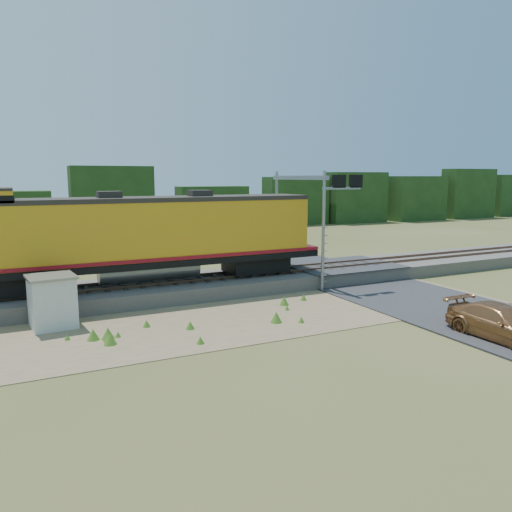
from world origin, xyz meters
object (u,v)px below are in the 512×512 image
signal_gantry (309,200)px  car (503,324)px  locomotive (143,235)px  shed (52,301)px

signal_gantry → car: 13.54m
locomotive → signal_gantry: size_ratio=2.86×
signal_gantry → car: (1.33, -12.71, -4.48)m
shed → signal_gantry: signal_gantry is taller
shed → car: shed is taller
locomotive → shed: size_ratio=8.45×
locomotive → shed: locomotive is taller
locomotive → signal_gantry: 10.12m
shed → signal_gantry: size_ratio=0.34×
locomotive → shed: bearing=-144.6°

